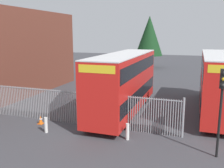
% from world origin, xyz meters
% --- Properties ---
extents(ground_plane, '(100.00, 100.00, 0.00)m').
position_xyz_m(ground_plane, '(0.00, 8.00, 0.00)').
color(ground_plane, '#3D3D42').
extents(palisade_fence, '(13.32, 0.14, 2.35)m').
position_xyz_m(palisade_fence, '(-0.94, 0.00, 1.18)').
color(palisade_fence, gray).
rests_on(palisade_fence, ground).
extents(double_decker_bus_near_gate, '(2.54, 10.81, 4.42)m').
position_xyz_m(double_decker_bus_near_gate, '(1.13, 3.54, 2.42)').
color(double_decker_bus_near_gate, red).
rests_on(double_decker_bus_near_gate, ground).
extents(double_decker_bus_behind_fence_left, '(2.54, 10.81, 4.42)m').
position_xyz_m(double_decker_bus_behind_fence_left, '(7.83, 5.70, 2.42)').
color(double_decker_bus_behind_fence_left, red).
rests_on(double_decker_bus_behind_fence_left, ground).
extents(bollard_near_left, '(0.20, 0.20, 0.95)m').
position_xyz_m(bollard_near_left, '(-2.15, -1.95, 0.47)').
color(bollard_near_left, silver).
rests_on(bollard_near_left, ground).
extents(bollard_center_front, '(0.20, 0.20, 0.95)m').
position_xyz_m(bollard_center_front, '(2.76, -1.35, 0.47)').
color(bollard_center_front, silver).
rests_on(bollard_center_front, ground).
extents(traffic_cone_by_gate, '(0.34, 0.34, 0.59)m').
position_xyz_m(traffic_cone_by_gate, '(-3.34, -0.79, 0.29)').
color(traffic_cone_by_gate, orange).
rests_on(traffic_cone_by_gate, ground).
extents(traffic_light_kerbside, '(0.28, 0.33, 4.30)m').
position_xyz_m(traffic_light_kerbside, '(7.38, -1.91, 2.99)').
color(traffic_light_kerbside, black).
rests_on(traffic_light_kerbside, ground).
extents(tree_tall_back, '(4.73, 4.73, 8.88)m').
position_xyz_m(tree_tall_back, '(-1.98, 29.56, 5.49)').
color(tree_tall_back, '#4C3823').
rests_on(tree_tall_back, ground).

